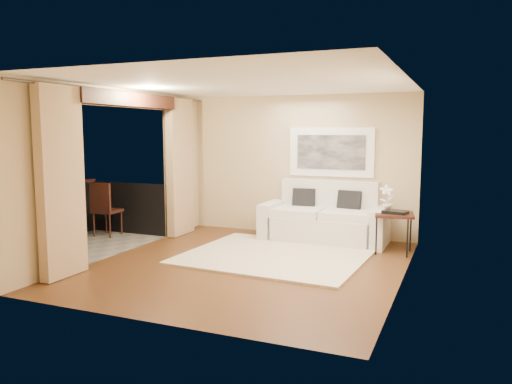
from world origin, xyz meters
The scene contains 18 objects.
floor centered at (0.00, 0.00, 0.00)m, with size 5.00×5.00×0.00m, color #563319.
room_shell centered at (-2.13, 0.00, 2.52)m, with size 5.00×6.40×5.00m.
balcony centered at (-3.31, 0.00, 0.18)m, with size 1.81×2.60×1.17m.
curtains centered at (-2.11, 0.00, 1.34)m, with size 0.16×4.80×2.64m.
artwork centered at (0.63, 2.46, 1.62)m, with size 1.62×0.07×0.92m.
rug centered at (0.21, 0.62, 0.02)m, with size 2.81×2.44×0.04m, color beige.
sofa centered at (0.63, 2.10, 0.39)m, with size 2.28×1.00×1.09m.
side_table centered at (1.93, 1.61, 0.61)m, with size 0.70×0.70×0.67m.
tray centered at (1.95, 1.59, 0.69)m, with size 0.38×0.28×0.05m, color black.
orchid centered at (1.78, 1.73, 0.90)m, with size 0.24×0.16×0.46m, color white.
bistro_table centered at (-3.61, -0.30, 0.62)m, with size 0.76×0.76×0.70m.
balcony_chair_far centered at (-3.36, 0.80, 0.61)m, with size 0.47×0.47×1.04m.
balcony_chair_near centered at (-3.05, -0.91, 0.52)m, with size 0.48×0.48×0.90m.
ice_bucket centered at (-3.78, -0.19, 0.80)m, with size 0.18×0.18×0.20m, color silver.
candle centered at (-3.59, -0.19, 0.74)m, with size 0.06×0.06×0.07m, color red.
vase centered at (-3.65, -0.47, 0.79)m, with size 0.04×0.04×0.18m, color white.
glass_a centered at (-3.46, -0.34, 0.76)m, with size 0.06×0.06×0.12m, color white.
glass_b centered at (-3.41, -0.24, 0.76)m, with size 0.06×0.06×0.12m, color white.
Camera 1 is at (2.95, -6.76, 2.02)m, focal length 35.00 mm.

